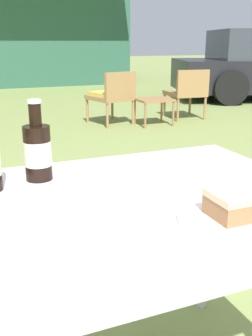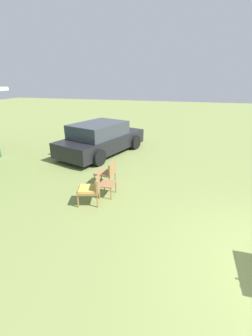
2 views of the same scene
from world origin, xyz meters
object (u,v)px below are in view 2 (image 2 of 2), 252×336
at_px(parked_car, 101,139).
at_px(garden_side_table, 107,185).
at_px(wicker_chair_plain, 107,172).
at_px(wicker_chair_cushioned, 91,189).

relative_size(parked_car, garden_side_table, 9.48).
height_order(parked_car, wicker_chair_plain, parked_car).
bearing_deg(garden_side_table, wicker_chair_cushioned, 152.47).
xyz_separation_m(parked_car, wicker_chair_cushioned, (-4.04, -1.28, -0.23)).
relative_size(wicker_chair_plain, garden_side_table, 1.54).
bearing_deg(wicker_chair_cushioned, garden_side_table, 136.69).
xyz_separation_m(parked_car, wicker_chair_plain, (-2.86, -1.31, -0.23)).
height_order(wicker_chair_cushioned, wicker_chair_plain, same).
height_order(wicker_chair_plain, garden_side_table, wicker_chair_plain).
relative_size(parked_car, wicker_chair_cushioned, 6.16).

